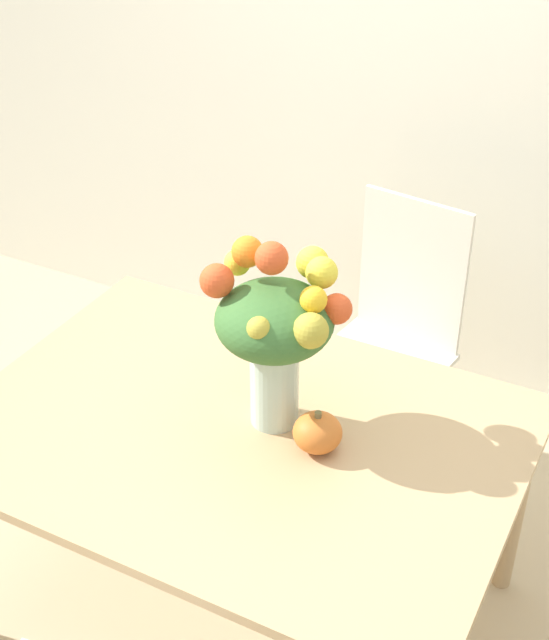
% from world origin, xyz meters
% --- Properties ---
extents(ground_plane, '(12.00, 12.00, 0.00)m').
position_xyz_m(ground_plane, '(0.00, 0.00, 0.00)').
color(ground_plane, tan).
extents(wall_back, '(8.00, 0.06, 2.70)m').
position_xyz_m(wall_back, '(0.00, 1.44, 1.35)').
color(wall_back, silver).
rests_on(wall_back, ground_plane).
extents(dining_table, '(1.48, 1.06, 0.72)m').
position_xyz_m(dining_table, '(0.00, 0.00, 0.64)').
color(dining_table, tan).
rests_on(dining_table, ground_plane).
extents(flower_vase, '(0.37, 0.33, 0.53)m').
position_xyz_m(flower_vase, '(0.07, 0.08, 1.01)').
color(flower_vase, '#B2CCBC').
rests_on(flower_vase, dining_table).
extents(pumpkin, '(0.13, 0.13, 0.12)m').
position_xyz_m(pumpkin, '(0.22, 0.02, 0.77)').
color(pumpkin, orange).
rests_on(pumpkin, dining_table).
extents(dining_chair_near_window, '(0.48, 0.48, 1.00)m').
position_xyz_m(dining_chair_near_window, '(0.11, 0.88, 0.51)').
color(dining_chair_near_window, silver).
rests_on(dining_chair_near_window, ground_plane).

